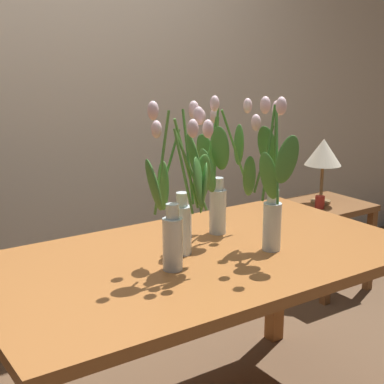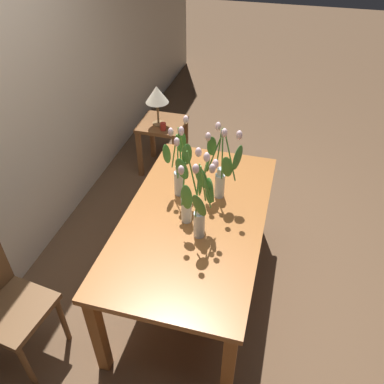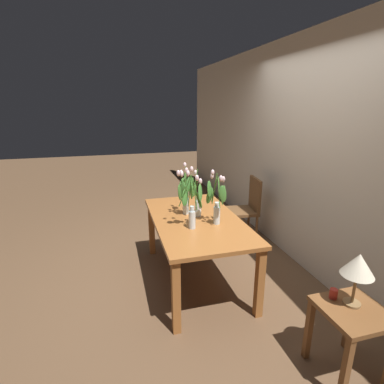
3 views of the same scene
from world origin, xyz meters
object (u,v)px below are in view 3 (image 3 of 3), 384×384
dining_table (196,226)px  side_table (352,323)px  tulip_vase_2 (217,202)px  tulip_vase_3 (185,195)px  tulip_vase_1 (192,205)px  table_lamp (358,266)px  dining_chair (247,206)px  tulip_vase_0 (196,201)px  pillar_candle (333,294)px

dining_table → side_table: (1.46, 0.72, -0.22)m
tulip_vase_2 → tulip_vase_3: (-0.34, -0.24, -0.00)m
tulip_vase_1 → side_table: (1.24, 0.83, -0.54)m
dining_table → tulip_vase_1: tulip_vase_1 is taller
tulip_vase_1 → tulip_vase_2: size_ratio=1.03×
side_table → table_lamp: size_ratio=1.38×
dining_chair → table_lamp: (2.19, -0.24, 0.33)m
tulip_vase_0 → pillar_candle: size_ratio=7.45×
tulip_vase_3 → table_lamp: tulip_vase_3 is taller
dining_table → pillar_candle: size_ratio=21.33×
tulip_vase_1 → table_lamp: tulip_vase_1 is taller
tulip_vase_0 → tulip_vase_1: bearing=-24.6°
tulip_vase_0 → tulip_vase_2: bearing=27.6°
tulip_vase_2 → pillar_candle: tulip_vase_2 is taller
tulip_vase_3 → side_table: 1.87m
tulip_vase_3 → pillar_candle: (1.46, 0.75, -0.38)m
tulip_vase_2 → table_lamp: tulip_vase_2 is taller
dining_chair → pillar_candle: bearing=-8.7°
side_table → pillar_candle: bearing=-156.7°
tulip_vase_2 → tulip_vase_1: bearing=-83.1°
tulip_vase_0 → tulip_vase_1: (0.29, -0.13, 0.06)m
side_table → table_lamp: bearing=156.9°
side_table → dining_table: bearing=-153.7°
dining_table → tulip_vase_2: tulip_vase_2 is taller
dining_table → tulip_vase_2: bearing=39.1°
dining_table → table_lamp: 1.61m
dining_table → tulip_vase_1: bearing=-26.5°
side_table → table_lamp: 0.43m
dining_table → tulip_vase_0: 0.27m
tulip_vase_3 → tulip_vase_2: bearing=35.7°
table_lamp → pillar_candle: size_ratio=5.31×
table_lamp → tulip_vase_1: bearing=-144.3°
tulip_vase_2 → dining_chair: (-0.96, 0.82, -0.45)m
tulip_vase_0 → tulip_vase_1: size_ratio=0.97×
tulip_vase_0 → table_lamp: 1.65m
tulip_vase_0 → dining_chair: 1.25m
tulip_vase_2 → pillar_candle: size_ratio=7.43×
dining_table → tulip_vase_3: tulip_vase_3 is taller
tulip_vase_1 → dining_table: bearing=153.5°
tulip_vase_2 → pillar_candle: (1.13, 0.50, -0.38)m
dining_chair → side_table: 2.25m
dining_chair → pillar_candle: dining_chair is taller
tulip_vase_2 → tulip_vase_3: size_ratio=0.98×
side_table → pillar_candle: (-0.14, -0.06, 0.16)m
tulip_vase_3 → dining_chair: size_ratio=0.61×
tulip_vase_0 → side_table: tulip_vase_0 is taller
tulip_vase_0 → dining_chair: (-0.70, 0.96, -0.39)m
dining_table → side_table: dining_table is taller
dining_chair → side_table: dining_chair is taller
tulip_vase_2 → dining_chair: tulip_vase_2 is taller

